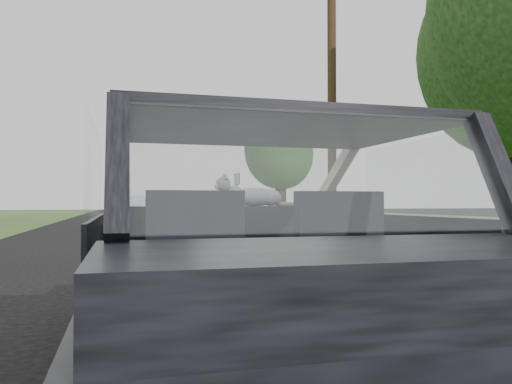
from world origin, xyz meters
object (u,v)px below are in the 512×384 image
subject_car (251,252)px  other_car (130,209)px  highway_sign (237,197)px  utility_pole (332,101)px  cat (255,196)px

subject_car → other_car: size_ratio=0.96×
highway_sign → utility_pole: 12.17m
cat → other_car: other_car is taller
subject_car → highway_sign: size_ratio=1.53×
highway_sign → utility_pole: (0.47, -11.79, 2.99)m
subject_car → utility_pole: bearing=64.2°
subject_car → highway_sign: 24.21m
other_car → highway_sign: bearing=-9.1°
subject_car → cat: subject_car is taller
subject_car → highway_sign: (5.26, 23.62, 0.58)m
cat → utility_pole: bearing=62.5°
other_car → highway_sign: size_ratio=1.59×
subject_car → utility_pole: (5.72, 11.83, 3.57)m
highway_sign → other_car: bearing=175.2°
subject_car → cat: size_ratio=7.59×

